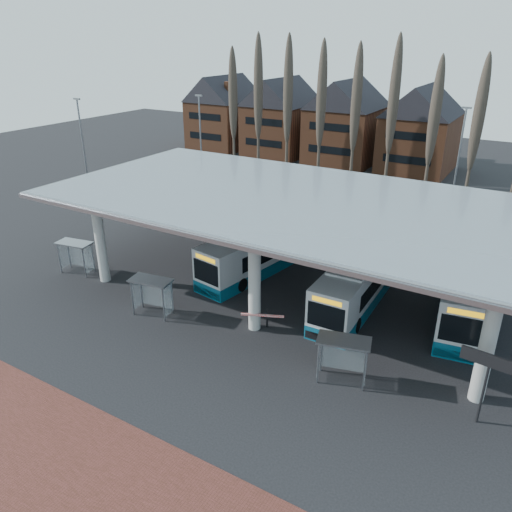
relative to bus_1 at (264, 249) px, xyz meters
The scene contains 15 objects.
ground 10.58m from the bus_1, 70.09° to the right, with size 140.00×140.00×0.00m, color black.
station_canopy 5.79m from the bus_1, 27.33° to the right, with size 32.00×16.00×6.34m.
poplar_row 24.53m from the bus_1, 81.25° to the left, with size 45.10×1.10×14.50m.
townhouse_row 36.53m from the bus_1, 109.63° to the left, with size 36.80×10.30×12.25m.
lamp_post_a 19.25m from the bus_1, 139.89° to the left, with size 0.80×0.16×10.17m.
lamp_post_b 19.16m from the bus_1, 59.37° to the left, with size 0.80×0.16×10.17m.
lamp_post_d 23.13m from the bus_1, 169.50° to the left, with size 0.80×0.16×10.17m.
bus_1 is the anchor object (origin of this frame).
bus_2 7.69m from the bus_1, ahead, with size 2.60×11.37×3.15m.
bus_3 13.47m from the bus_1, ahead, with size 4.32×12.47×3.40m.
shelter_0 13.26m from the bus_1, 146.57° to the right, with size 2.65×1.64×2.29m.
shelter_1 9.35m from the bus_1, 105.69° to the right, with size 2.68×1.66×2.33m.
shelter_2 13.29m from the bus_1, 43.56° to the right, with size 2.77×1.87×2.35m.
info_sign_0 18.26m from the bus_1, 29.39° to the right, with size 2.37×0.38×3.52m.
barrier 8.41m from the bus_1, 60.44° to the right, with size 2.27×1.15×1.22m.
Camera 1 is at (12.69, -18.64, 15.51)m, focal length 35.00 mm.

